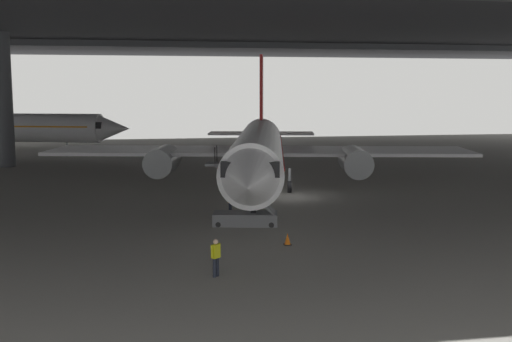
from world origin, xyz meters
The scene contains 7 objects.
ground_plane centered at (0.00, 0.00, 0.00)m, with size 110.00×110.00×0.00m, color gray.
hangar_structure centered at (-0.06, 13.75, 13.77)m, with size 121.00×99.00×14.39m.
airplane_main centered at (-1.87, 0.26, 3.29)m, with size 32.52×33.19×10.59m.
boarding_stairs centered at (-4.28, -8.73, 0.72)m, with size 4.22×2.22×4.48m.
crew_worker_near_nose centered at (-6.99, -18.29, 0.90)m, with size 0.43×0.40×1.58m.
crew_worker_by_stairs centered at (-4.76, -6.33, 1.00)m, with size 0.35×0.51×1.74m.
traffic_cone_orange centered at (-2.91, -13.68, 0.29)m, with size 0.36×0.36×0.60m.
Camera 1 is at (-9.71, -42.94, 7.64)m, focal length 43.62 mm.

